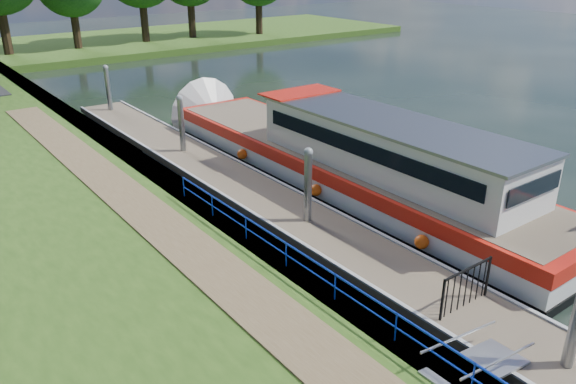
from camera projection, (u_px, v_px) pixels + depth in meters
ground at (541, 367)px, 12.70m from camera, size 160.00×160.00×0.00m
bank_edge at (155, 180)px, 22.18m from camera, size 1.10×90.00×0.78m
far_bank at (134, 42)px, 57.49m from camera, size 60.00×18.00×0.60m
footpath at (197, 254)px, 15.85m from camera, size 1.60×40.00×0.05m
blue_fence at (364, 299)px, 12.88m from camera, size 0.04×18.04×0.72m
pontoon at (236, 185)px, 22.20m from camera, size 2.50×30.00×0.56m
mooring_piles at (235, 159)px, 21.77m from camera, size 0.30×27.30×3.55m
gangway at (476, 366)px, 11.80m from camera, size 2.58×1.00×0.92m
gate_panel at (467, 282)px, 13.87m from camera, size 1.85×0.05×1.15m
barge at (334, 157)px, 22.56m from camera, size 4.36×21.15×4.78m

